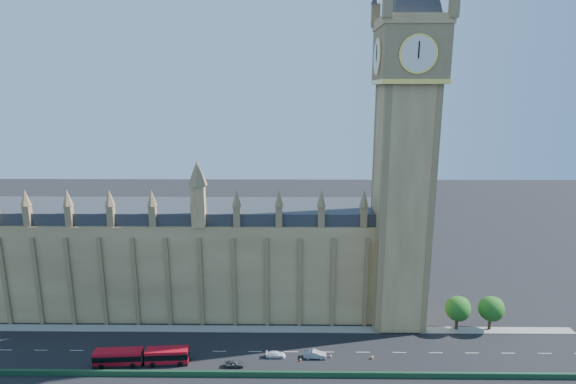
{
  "coord_description": "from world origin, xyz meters",
  "views": [
    {
      "loc": [
        12.26,
        -89.42,
        56.45
      ],
      "look_at": [
        11.17,
        10.0,
        34.15
      ],
      "focal_mm": 28.0,
      "sensor_mm": 36.0,
      "label": 1
    }
  ],
  "objects_px": {
    "car_silver": "(315,354)",
    "car_white": "(276,354)",
    "red_bus": "(142,357)",
    "car_grey": "(234,364)"
  },
  "relations": [
    {
      "from": "car_silver",
      "to": "car_white",
      "type": "bearing_deg",
      "value": 91.94
    },
    {
      "from": "red_bus",
      "to": "car_silver",
      "type": "distance_m",
      "value": 36.89
    },
    {
      "from": "car_grey",
      "to": "red_bus",
      "type": "bearing_deg",
      "value": 87.49
    },
    {
      "from": "car_grey",
      "to": "car_white",
      "type": "relative_size",
      "value": 0.96
    },
    {
      "from": "red_bus",
      "to": "car_white",
      "type": "relative_size",
      "value": 4.61
    },
    {
      "from": "car_grey",
      "to": "car_silver",
      "type": "bearing_deg",
      "value": -79.01
    },
    {
      "from": "car_white",
      "to": "car_grey",
      "type": "bearing_deg",
      "value": 111.0
    },
    {
      "from": "car_grey",
      "to": "car_silver",
      "type": "xyz_separation_m",
      "value": [
        17.08,
        3.44,
        0.11
      ]
    },
    {
      "from": "car_grey",
      "to": "car_silver",
      "type": "height_order",
      "value": "car_silver"
    },
    {
      "from": "red_bus",
      "to": "car_grey",
      "type": "bearing_deg",
      "value": -5.85
    }
  ]
}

